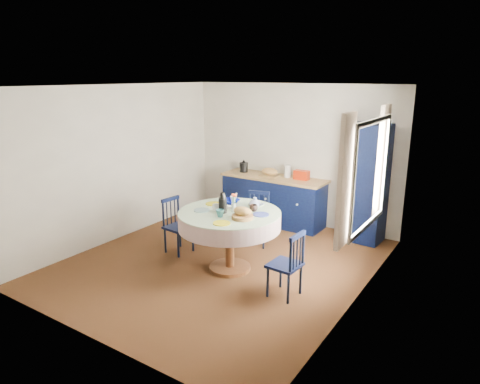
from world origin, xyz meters
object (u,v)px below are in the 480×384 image
Objects in this scene: chair_left at (177,225)px; dining_table at (230,221)px; chair_right at (287,264)px; chair_far at (257,218)px; pantry_cabinet at (364,183)px; mug_b at (220,213)px; mug_d at (233,199)px; mug_c at (254,208)px; mug_a at (216,208)px; kitchen_counter at (273,199)px; cobalt_bowl at (231,202)px.

dining_table is at bearing -88.69° from chair_left.
chair_left is at bearing -95.87° from chair_right.
pantry_cabinet is at bearing 22.07° from chair_far.
mug_b reaches higher than mug_d.
dining_table is at bearing -61.87° from mug_d.
mug_c reaches higher than chair_right.
chair_right is at bearing -30.28° from mug_c.
pantry_cabinet is 16.16× the size of mug_a.
mug_a is at bearing 136.69° from mug_b.
chair_right is 1.10m from mug_b.
chair_left is at bearing 162.36° from mug_b.
mug_d is (-0.23, 0.65, -0.01)m from mug_b.
pantry_cabinet reaches higher than dining_table.
chair_right is (1.47, -2.32, -0.02)m from kitchen_counter.
pantry_cabinet is 7.68× the size of cobalt_bowl.
kitchen_counter is 2.75m from chair_right.
kitchen_counter is at bearing 110.91° from mug_c.
kitchen_counter reaches higher than mug_a.
chair_right is 7.13× the size of mug_a.
cobalt_bowl is (-0.03, 0.39, -0.02)m from mug_a.
dining_table is (0.47, -2.08, 0.27)m from kitchen_counter.
mug_b is 0.43× the size of cobalt_bowl.
mug_b is (0.48, -2.33, 0.45)m from kitchen_counter.
kitchen_counter is 1.39× the size of dining_table.
mug_d is (-0.04, -0.62, 0.46)m from chair_far.
mug_d is at bearing -62.93° from chair_left.
kitchen_counter reaches higher than cobalt_bowl.
mug_c is at bearing -15.13° from cobalt_bowl.
cobalt_bowl is at bearing 111.25° from mug_b.
mug_c is (0.25, 0.20, 0.17)m from dining_table.
dining_table is at bearing -76.78° from kitchen_counter.
dining_table is 14.64× the size of mug_d.
pantry_cabinet is 2.64m from mug_b.
mug_c is 0.51m from mug_d.
mug_d reaches higher than cobalt_bowl.
dining_table reaches higher than mug_b.
chair_left is at bearing -134.07° from pantry_cabinet.
mug_b is (0.02, -0.25, 0.18)m from dining_table.
chair_far is 1.73m from chair_right.
chair_left is at bearing -149.75° from chair_far.
chair_right is at bearing -27.85° from mug_d.
mug_d is (-1.38, -1.72, -0.07)m from pantry_cabinet.
mug_d reaches higher than chair_left.
mug_a is (-1.18, 0.17, 0.47)m from chair_right.
chair_right is 1.28m from mug_a.
mug_c is at bearing -117.06° from chair_right.
mug_b reaches higher than chair_left.
mug_c is at bearing -23.72° from mug_d.
mug_b is at bearing -101.56° from chair_left.
kitchen_counter is 2.07m from mug_c.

